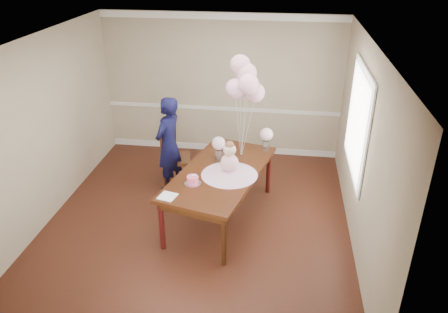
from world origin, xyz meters
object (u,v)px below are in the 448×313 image
(birthday_cake, at_px, (193,180))
(woman, at_px, (169,145))
(dining_table_top, at_px, (220,173))
(dining_chair_seat, at_px, (176,159))

(birthday_cake, xyz_separation_m, woman, (-0.65, 1.18, -0.05))
(dining_table_top, distance_m, dining_chair_seat, 1.32)
(dining_table_top, bearing_deg, dining_chair_seat, 148.60)
(dining_table_top, height_order, birthday_cake, birthday_cake)
(dining_table_top, relative_size, birthday_cake, 13.33)
(birthday_cake, distance_m, woman, 1.35)
(birthday_cake, height_order, dining_chair_seat, birthday_cake)
(dining_chair_seat, bearing_deg, birthday_cake, -78.23)
(dining_table_top, bearing_deg, woman, 155.88)
(dining_table_top, bearing_deg, birthday_cake, -113.96)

